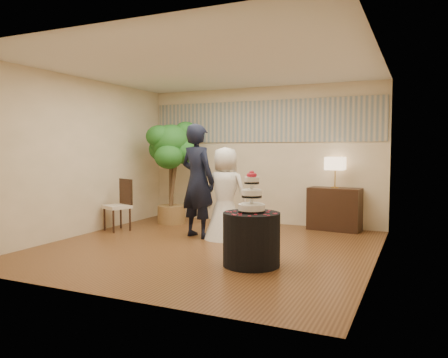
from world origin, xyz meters
The scene contains 15 objects.
floor centered at (0.00, 0.00, 0.00)m, with size 5.00×5.00×0.00m, color brown.
ceiling centered at (0.00, 0.00, 2.80)m, with size 5.00×5.00×0.00m, color white.
wall_back centered at (0.00, 2.50, 1.40)m, with size 5.00×0.06×2.80m, color beige.
wall_front centered at (0.00, -2.50, 1.40)m, with size 5.00×0.06×2.80m, color beige.
wall_left centered at (-2.50, 0.00, 1.40)m, with size 0.06×5.00×2.80m, color beige.
wall_right centered at (2.50, 0.00, 1.40)m, with size 0.06×5.00×2.80m, color beige.
mural_border centered at (0.00, 2.48, 2.10)m, with size 4.90×0.02×0.85m, color #9A9A8E.
groom centered at (-0.51, 0.64, 0.98)m, with size 0.72×0.47×1.97m, color black.
bride centered at (-0.02, 0.72, 0.79)m, with size 0.77×0.75×1.57m, color white.
cake_table centered at (1.01, -0.72, 0.35)m, with size 0.75×0.75×0.71m, color black.
wedding_cake centered at (1.01, -0.72, 0.98)m, with size 0.36×0.36×0.55m, color white, non-canonical shape.
console centered at (1.55, 2.28, 0.40)m, with size 0.97×0.43×0.81m, color black.
table_lamp centered at (1.55, 2.28, 1.10)m, with size 0.35×0.35×0.58m, color beige, non-canonical shape.
ficus_tree centered at (-1.67, 1.67, 1.07)m, with size 1.02×1.02×2.15m, color #22631F, non-canonical shape.
side_chair centered at (-2.17, 0.54, 0.48)m, with size 0.44×0.46×0.97m, color black, non-canonical shape.
Camera 1 is at (3.02, -6.04, 1.54)m, focal length 35.00 mm.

